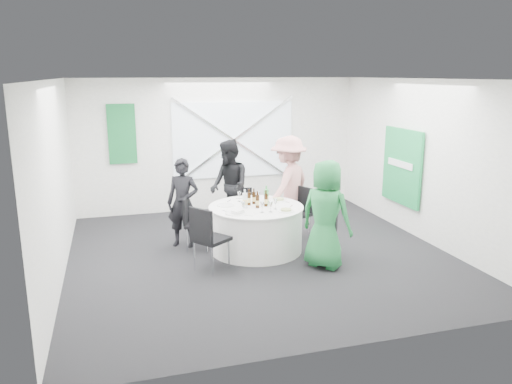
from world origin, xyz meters
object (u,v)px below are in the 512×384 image
object	(u,v)px
chair_back	(244,207)
chair_front_right	(329,228)
banquet_table	(256,228)
green_water_bottle	(266,197)
person_woman_green	(326,214)
chair_back_right	(300,209)
chair_front_left	(207,234)
person_man_back_left	(183,203)
chair_back_left	(193,219)
person_woman_pink	(288,185)
clear_water_bottle	(245,201)
person_man_back	(229,186)

from	to	relation	value
chair_back	chair_front_right	size ratio (longest dim) A/B	1.00
banquet_table	green_water_bottle	world-z (taller)	green_water_bottle
chair_back	person_woman_green	world-z (taller)	person_woman_green
chair_back_right	chair_front_right	bearing A→B (deg)	-18.86
chair_front_right	chair_back_right	bearing A→B (deg)	-143.92
chair_front_left	person_man_back_left	size ratio (longest dim) A/B	0.66
chair_back	chair_back_left	distance (m)	1.25
banquet_table	person_woman_pink	bearing A→B (deg)	41.77
chair_back_left	chair_front_left	distance (m)	1.03
chair_back	person_woman_pink	distance (m)	0.92
chair_front_right	person_man_back_left	xyz separation A→B (m)	(-2.15, 1.18, 0.28)
person_woman_green	chair_front_right	bearing A→B (deg)	-71.13
chair_back	green_water_bottle	size ratio (longest dim) A/B	2.55
person_woman_green	green_water_bottle	distance (m)	1.20
person_woman_green	clear_water_bottle	xyz separation A→B (m)	(-1.01, 0.93, 0.05)
green_water_bottle	person_man_back_left	bearing A→B (deg)	158.60
person_man_back	chair_back	bearing A→B (deg)	46.19
chair_front_left	person_woman_green	size ratio (longest dim) A/B	0.60
chair_back_left	chair_front_right	bearing A→B (deg)	-96.50
clear_water_bottle	person_woman_green	bearing A→B (deg)	-42.82
chair_back_right	person_woman_pink	bearing A→B (deg)	173.99
chair_back_left	chair_back_right	size ratio (longest dim) A/B	0.99
chair_back	chair_front_left	distance (m)	1.99
person_man_back	green_water_bottle	world-z (taller)	person_man_back
chair_back_left	chair_back_right	distance (m)	1.93
chair_front_right	person_woman_pink	xyz separation A→B (m)	(-0.21, 1.35, 0.43)
green_water_bottle	clear_water_bottle	bearing A→B (deg)	-165.65
chair_back_right	clear_water_bottle	bearing A→B (deg)	-91.70
person_man_back	green_water_bottle	bearing A→B (deg)	9.72
chair_back	person_man_back_left	xyz separation A→B (m)	(-1.17, -0.44, 0.28)
chair_back	chair_front_right	bearing A→B (deg)	-55.66
chair_back_right	green_water_bottle	world-z (taller)	green_water_bottle
banquet_table	chair_back_left	distance (m)	1.06
person_man_back	clear_water_bottle	world-z (taller)	person_man_back
chair_back	green_water_bottle	bearing A→B (deg)	-78.61
chair_back	person_man_back_left	distance (m)	1.29
green_water_bottle	clear_water_bottle	xyz separation A→B (m)	(-0.40, -0.10, -0.01)
chair_front_left	clear_water_bottle	size ratio (longest dim) A/B	3.26
chair_back_right	person_woman_pink	xyz separation A→B (m)	(-0.11, 0.32, 0.37)
banquet_table	person_woman_green	bearing A→B (deg)	-50.74
person_woman_pink	clear_water_bottle	bearing A→B (deg)	-4.24
chair_back_left	chair_front_left	world-z (taller)	chair_front_left
banquet_table	person_woman_pink	world-z (taller)	person_woman_pink
person_man_back	person_woman_green	xyz separation A→B (m)	(0.98, -2.15, -0.03)
clear_water_bottle	person_man_back	bearing A→B (deg)	88.76
person_woman_pink	person_woman_green	xyz separation A→B (m)	(-0.03, -1.72, -0.07)
chair_back_left	person_woman_green	world-z (taller)	person_woman_green
person_man_back	person_woman_green	size ratio (longest dim) A/B	1.03
chair_front_left	person_man_back_left	xyz separation A→B (m)	(-0.16, 1.27, 0.17)
chair_back_left	clear_water_bottle	distance (m)	0.95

